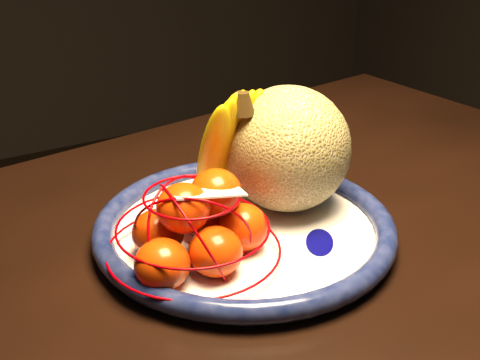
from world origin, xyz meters
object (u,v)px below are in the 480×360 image
cantaloupe (288,149)px  mandarin_bag (197,228)px  fruit_bowl (244,229)px  banana_bunch (221,144)px

cantaloupe → mandarin_bag: 0.16m
fruit_bowl → cantaloupe: (0.07, 0.03, 0.07)m
cantaloupe → banana_bunch: banana_bunch is taller
banana_bunch → mandarin_bag: banana_bunch is taller
fruit_bowl → banana_bunch: banana_bunch is taller
fruit_bowl → mandarin_bag: mandarin_bag is taller
banana_bunch → fruit_bowl: bearing=-115.8°
banana_bunch → mandarin_bag: bearing=-153.9°
mandarin_bag → banana_bunch: bearing=48.4°
fruit_bowl → cantaloupe: bearing=19.7°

